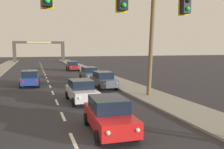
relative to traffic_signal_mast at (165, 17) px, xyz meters
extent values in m
cube|color=gray|center=(4.58, 20.04, -5.16)|extent=(3.20, 110.00, 0.14)
cube|color=silver|center=(-3.22, 2.12, -5.22)|extent=(0.16, 2.00, 0.01)
cube|color=silver|center=(-3.22, 6.14, -5.22)|extent=(0.16, 2.00, 0.01)
cube|color=silver|center=(-3.22, 10.16, -5.22)|extent=(0.16, 2.00, 0.01)
cube|color=silver|center=(-3.22, 14.17, -5.22)|extent=(0.16, 2.00, 0.01)
cube|color=silver|center=(-3.22, 18.19, -5.22)|extent=(0.16, 2.00, 0.01)
cube|color=silver|center=(-3.22, 22.21, -5.22)|extent=(0.16, 2.00, 0.01)
cube|color=silver|center=(-3.22, 26.22, -5.22)|extent=(0.16, 2.00, 0.01)
cube|color=silver|center=(-3.22, 30.24, -5.22)|extent=(0.16, 2.00, 0.01)
cube|color=silver|center=(-3.22, 34.26, -5.22)|extent=(0.16, 2.00, 0.01)
cube|color=silver|center=(-3.22, 38.27, -5.22)|extent=(0.16, 2.00, 0.01)
cube|color=silver|center=(-3.22, 42.29, -5.22)|extent=(0.16, 2.00, 0.01)
cube|color=silver|center=(-3.22, 46.30, -5.22)|extent=(0.16, 2.00, 0.01)
cube|color=silver|center=(-3.22, 50.32, -5.22)|extent=(0.16, 2.00, 0.01)
cube|color=silver|center=(-3.22, 54.34, -5.22)|extent=(0.16, 2.00, 0.01)
cube|color=silver|center=(-3.22, 58.35, -5.22)|extent=(0.16, 2.00, 0.01)
cube|color=silver|center=(-3.22, 62.37, -5.22)|extent=(0.16, 2.00, 0.01)
cube|color=silver|center=(-3.22, 66.39, -5.22)|extent=(0.16, 2.00, 0.01)
cube|color=black|center=(0.86, -0.01, 0.62)|extent=(0.32, 0.26, 0.92)
sphere|color=black|center=(0.86, -0.15, 0.62)|extent=(0.17, 0.17, 0.17)
sphere|color=#1EE54C|center=(0.86, -0.15, 0.32)|extent=(0.17, 0.17, 0.17)
cube|color=yellow|center=(0.86, 0.15, 0.62)|extent=(0.42, 0.03, 1.04)
sphere|color=#1EE54C|center=(-1.72, -0.15, 0.32)|extent=(0.17, 0.17, 0.17)
sphere|color=#1EE54C|center=(-4.29, -0.15, 0.32)|extent=(0.17, 0.17, 0.17)
cube|color=red|center=(-1.38, 2.71, -4.55)|extent=(1.92, 4.36, 0.72)
cube|color=black|center=(-1.38, 2.86, -3.87)|extent=(1.68, 2.26, 0.64)
cylinder|color=black|center=(-0.57, 1.26, -4.91)|extent=(0.24, 0.65, 0.64)
cylinder|color=black|center=(-2.30, 1.32, -4.91)|extent=(0.24, 0.65, 0.64)
cylinder|color=black|center=(-0.47, 4.09, -4.91)|extent=(0.24, 0.65, 0.64)
cylinder|color=black|center=(-2.19, 4.15, -4.91)|extent=(0.24, 0.65, 0.64)
sphere|color=#F9EFC6|center=(-0.84, 0.51, -4.47)|extent=(0.18, 0.18, 0.18)
sphere|color=#F9EFC6|center=(-2.08, 0.56, -4.47)|extent=(0.18, 0.18, 0.18)
cube|color=red|center=(-0.65, 4.84, -4.45)|extent=(0.24, 0.07, 0.20)
cube|color=red|center=(-1.96, 4.89, -4.45)|extent=(0.24, 0.07, 0.20)
cube|color=silver|center=(-1.41, 9.73, -4.55)|extent=(1.87, 4.34, 0.72)
cube|color=black|center=(-1.41, 9.88, -3.87)|extent=(1.65, 2.24, 0.64)
cylinder|color=black|center=(-0.51, 8.34, -4.91)|extent=(0.24, 0.65, 0.64)
cylinder|color=black|center=(-2.24, 8.29, -4.91)|extent=(0.24, 0.65, 0.64)
cylinder|color=black|center=(-0.58, 11.17, -4.91)|extent=(0.24, 0.65, 0.64)
cylinder|color=black|center=(-2.31, 11.13, -4.91)|extent=(0.24, 0.65, 0.64)
sphere|color=#F9EFC6|center=(-0.73, 7.58, -4.47)|extent=(0.18, 0.18, 0.18)
sphere|color=#F9EFC6|center=(-1.97, 7.55, -4.47)|extent=(0.18, 0.18, 0.18)
cube|color=red|center=(-0.80, 11.91, -4.45)|extent=(0.24, 0.07, 0.20)
cube|color=red|center=(-2.12, 11.87, -4.45)|extent=(0.24, 0.07, 0.20)
cube|color=navy|center=(-5.24, 19.15, -4.55)|extent=(1.81, 4.32, 0.72)
cube|color=black|center=(-5.25, 19.00, -3.87)|extent=(1.63, 2.22, 0.64)
cylinder|color=black|center=(-6.09, 20.58, -4.91)|extent=(0.23, 0.64, 0.64)
cylinder|color=black|center=(-4.36, 20.56, -4.91)|extent=(0.23, 0.64, 0.64)
cylinder|color=black|center=(-6.12, 17.74, -4.91)|extent=(0.23, 0.64, 0.64)
cylinder|color=black|center=(-4.40, 17.72, -4.91)|extent=(0.23, 0.64, 0.64)
sphere|color=#B2B2AD|center=(-5.84, 21.33, -4.47)|extent=(0.18, 0.18, 0.18)
sphere|color=#B2B2AD|center=(-4.60, 21.31, -4.47)|extent=(0.18, 0.18, 0.18)
cube|color=red|center=(-5.93, 17.00, -4.45)|extent=(0.24, 0.06, 0.20)
cube|color=red|center=(-4.61, 16.98, -4.45)|extent=(0.24, 0.06, 0.20)
cube|color=maroon|center=(1.89, 35.82, -4.55)|extent=(1.81, 4.32, 0.72)
cube|color=black|center=(1.88, 35.97, -3.87)|extent=(1.63, 2.22, 0.64)
cylinder|color=black|center=(2.77, 34.41, -4.91)|extent=(0.23, 0.64, 0.64)
cylinder|color=black|center=(1.04, 34.39, -4.91)|extent=(0.23, 0.64, 0.64)
cylinder|color=black|center=(2.73, 37.25, -4.91)|extent=(0.23, 0.64, 0.64)
cylinder|color=black|center=(1.01, 37.23, -4.91)|extent=(0.23, 0.64, 0.64)
sphere|color=#B2B2AD|center=(2.53, 33.66, -4.47)|extent=(0.18, 0.18, 0.18)
sphere|color=#B2B2AD|center=(1.29, 33.64, -4.47)|extent=(0.18, 0.18, 0.18)
cube|color=red|center=(2.52, 37.99, -4.45)|extent=(0.24, 0.06, 0.20)
cube|color=red|center=(1.20, 37.97, -4.45)|extent=(0.24, 0.06, 0.20)
cube|color=#4C515B|center=(1.92, 15.30, -4.55)|extent=(1.92, 4.36, 0.72)
cube|color=black|center=(1.91, 15.45, -3.87)|extent=(1.68, 2.26, 0.64)
cylinder|color=black|center=(2.83, 13.92, -4.91)|extent=(0.24, 0.65, 0.64)
cylinder|color=black|center=(1.11, 13.85, -4.91)|extent=(0.24, 0.65, 0.64)
cylinder|color=black|center=(2.73, 16.75, -4.91)|extent=(0.24, 0.65, 0.64)
cylinder|color=black|center=(1.00, 16.69, -4.91)|extent=(0.24, 0.65, 0.64)
sphere|color=#B2B2AD|center=(2.62, 13.16, -4.47)|extent=(0.18, 0.18, 0.18)
sphere|color=#B2B2AD|center=(1.38, 13.11, -4.47)|extent=(0.18, 0.18, 0.18)
cube|color=red|center=(2.50, 17.49, -4.45)|extent=(0.24, 0.07, 0.20)
cube|color=red|center=(1.18, 17.44, -4.45)|extent=(0.24, 0.07, 0.20)
cube|color=#4C515B|center=(1.86, 21.64, -4.55)|extent=(1.82, 4.32, 0.72)
cube|color=black|center=(1.86, 21.79, -3.87)|extent=(1.63, 2.22, 0.64)
cylinder|color=black|center=(2.75, 20.23, -4.91)|extent=(0.23, 0.64, 0.64)
cylinder|color=black|center=(1.02, 20.21, -4.91)|extent=(0.23, 0.64, 0.64)
cylinder|color=black|center=(2.71, 23.07, -4.91)|extent=(0.23, 0.64, 0.64)
cylinder|color=black|center=(0.98, 23.05, -4.91)|extent=(0.23, 0.64, 0.64)
sphere|color=#B2B2AD|center=(2.51, 19.48, -4.47)|extent=(0.18, 0.18, 0.18)
sphere|color=#B2B2AD|center=(1.27, 19.46, -4.47)|extent=(0.18, 0.18, 0.18)
cube|color=red|center=(2.49, 23.81, -4.45)|extent=(0.24, 0.06, 0.20)
cube|color=red|center=(1.17, 23.79, -4.45)|extent=(0.24, 0.06, 0.20)
cylinder|color=brown|center=(4.55, 10.05, -0.66)|extent=(0.72, 0.36, 9.14)
cube|color=#423D38|center=(-9.95, 65.30, -2.55)|extent=(0.90, 0.90, 5.35)
cube|color=#423D38|center=(3.52, 65.30, -2.55)|extent=(0.90, 0.90, 5.35)
cube|color=#423D38|center=(-3.22, 65.30, 0.47)|extent=(14.37, 0.60, 0.70)
cube|color=tan|center=(-3.22, 64.98, 0.47)|extent=(6.74, 0.08, 0.56)
camera|label=1|loc=(-4.75, -8.21, -1.16)|focal=38.88mm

